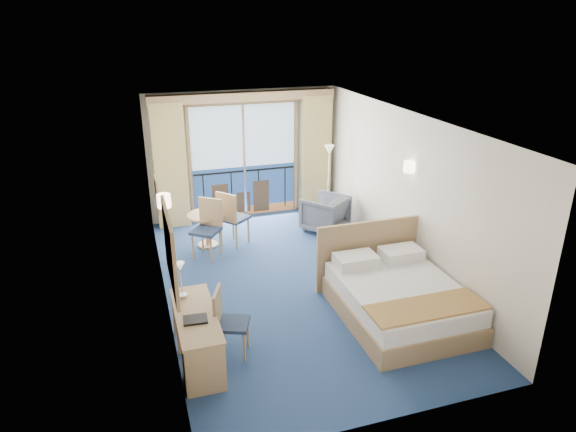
% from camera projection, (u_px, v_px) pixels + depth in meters
% --- Properties ---
extents(floor, '(6.50, 6.50, 0.00)m').
position_uv_depth(floor, '(291.00, 282.00, 8.46)').
color(floor, navy).
rests_on(floor, ground).
extents(room_walls, '(4.04, 6.54, 2.72)m').
position_uv_depth(room_walls, '(291.00, 179.00, 7.80)').
color(room_walls, beige).
rests_on(room_walls, ground).
extents(balcony_door, '(2.36, 0.03, 2.52)m').
position_uv_depth(balcony_door, '(244.00, 164.00, 10.89)').
color(balcony_door, navy).
rests_on(balcony_door, room_walls).
extents(curtain_left, '(0.65, 0.22, 2.55)m').
position_uv_depth(curtain_left, '(170.00, 166.00, 10.27)').
color(curtain_left, tan).
rests_on(curtain_left, room_walls).
extents(curtain_right, '(0.65, 0.22, 2.55)m').
position_uv_depth(curtain_right, '(315.00, 154.00, 11.14)').
color(curtain_right, tan).
rests_on(curtain_right, room_walls).
extents(pelmet, '(3.80, 0.25, 0.18)m').
position_uv_depth(pelmet, '(243.00, 97.00, 10.26)').
color(pelmet, tan).
rests_on(pelmet, room_walls).
extents(mirror, '(0.05, 1.25, 0.95)m').
position_uv_depth(mirror, '(170.00, 250.00, 6.00)').
color(mirror, tan).
rests_on(mirror, room_walls).
extents(wall_print, '(0.04, 0.42, 0.52)m').
position_uv_depth(wall_print, '(157.00, 194.00, 7.71)').
color(wall_print, tan).
rests_on(wall_print, room_walls).
extents(sconce_left, '(0.18, 0.18, 0.18)m').
position_uv_depth(sconce_left, '(164.00, 201.00, 6.70)').
color(sconce_left, '#FFDCB2').
rests_on(sconce_left, room_walls).
extents(sconce_right, '(0.18, 0.18, 0.18)m').
position_uv_depth(sconce_right, '(409.00, 167.00, 8.19)').
color(sconce_right, '#FFDCB2').
rests_on(sconce_right, room_walls).
extents(bed, '(1.77, 2.11, 1.11)m').
position_uv_depth(bed, '(397.00, 297.00, 7.42)').
color(bed, tan).
rests_on(bed, ground).
extents(nightstand, '(0.43, 0.41, 0.56)m').
position_uv_depth(nightstand, '(389.00, 254.00, 8.82)').
color(nightstand, tan).
rests_on(nightstand, ground).
extents(phone, '(0.21, 0.18, 0.08)m').
position_uv_depth(phone, '(392.00, 237.00, 8.67)').
color(phone, silver).
rests_on(phone, nightstand).
extents(armchair, '(1.11, 1.11, 0.73)m').
position_uv_depth(armchair, '(325.00, 213.00, 10.37)').
color(armchair, '#4F5760').
rests_on(armchair, ground).
extents(floor_lamp, '(0.23, 0.23, 1.63)m').
position_uv_depth(floor_lamp, '(329.00, 164.00, 10.59)').
color(floor_lamp, silver).
rests_on(floor_lamp, ground).
extents(desk, '(0.50, 1.44, 0.68)m').
position_uv_depth(desk, '(202.00, 352.00, 6.11)').
color(desk, tan).
rests_on(desk, ground).
extents(desk_chair, '(0.52, 0.52, 0.93)m').
position_uv_depth(desk_chair, '(226.00, 318.00, 6.52)').
color(desk_chair, '#1F2D49').
rests_on(desk_chair, ground).
extents(folder, '(0.30, 0.24, 0.03)m').
position_uv_depth(folder, '(195.00, 319.00, 6.19)').
color(folder, black).
rests_on(folder, desk).
extents(desk_lamp, '(0.13, 0.13, 0.48)m').
position_uv_depth(desk_lamp, '(181.00, 273.00, 6.58)').
color(desk_lamp, silver).
rests_on(desk_lamp, desk).
extents(round_table, '(0.71, 0.71, 0.64)m').
position_uv_depth(round_table, '(206.00, 222.00, 9.64)').
color(round_table, tan).
rests_on(round_table, ground).
extents(table_chair_a, '(0.66, 0.65, 1.07)m').
position_uv_depth(table_chair_a, '(231.00, 215.00, 9.62)').
color(table_chair_a, '#1F2D49').
rests_on(table_chair_a, ground).
extents(table_chair_b, '(0.64, 0.64, 1.06)m').
position_uv_depth(table_chair_b, '(208.00, 224.00, 9.21)').
color(table_chair_b, '#1F2D49').
rests_on(table_chair_b, ground).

